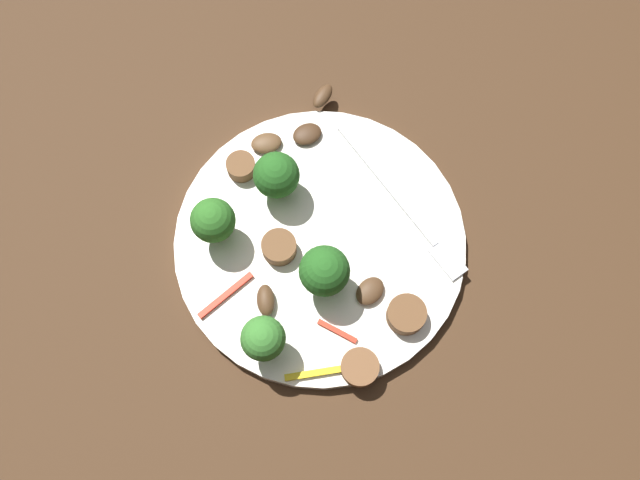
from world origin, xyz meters
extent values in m
plane|color=#422B19|center=(0.00, 0.00, 0.00)|extent=(1.40, 1.40, 0.00)
cylinder|color=white|center=(0.00, 0.00, 0.01)|extent=(0.26, 0.26, 0.01)
cube|color=silver|center=(0.01, 0.08, 0.01)|extent=(0.14, 0.03, 0.00)
cube|color=silver|center=(0.10, 0.06, 0.01)|extent=(0.04, 0.02, 0.00)
cylinder|color=#296420|center=(0.03, -0.03, 0.03)|extent=(0.01, 0.01, 0.03)
sphere|color=#235B1E|center=(0.03, -0.03, 0.05)|extent=(0.04, 0.04, 0.04)
cylinder|color=#296420|center=(-0.06, 0.01, 0.02)|extent=(0.01, 0.01, 0.02)
sphere|color=#235B1E|center=(-0.06, 0.01, 0.05)|extent=(0.04, 0.04, 0.04)
cylinder|color=#347525|center=(-0.07, -0.06, 0.03)|extent=(0.01, 0.01, 0.02)
sphere|color=#2D6B23|center=(-0.07, -0.06, 0.05)|extent=(0.04, 0.04, 0.04)
cylinder|color=#408630|center=(0.03, -0.10, 0.03)|extent=(0.01, 0.01, 0.03)
sphere|color=#387A2D|center=(0.03, -0.10, 0.05)|extent=(0.04, 0.04, 0.04)
cylinder|color=brown|center=(0.10, -0.06, 0.02)|extent=(0.05, 0.05, 0.01)
cylinder|color=brown|center=(-0.10, 0.00, 0.02)|extent=(0.03, 0.03, 0.01)
cylinder|color=brown|center=(-0.02, -0.03, 0.02)|extent=(0.04, 0.04, 0.02)
cylinder|color=brown|center=(0.10, 0.00, 0.02)|extent=(0.04, 0.04, 0.02)
ellipsoid|color=#4C331E|center=(-0.10, 0.11, 0.02)|extent=(0.02, 0.03, 0.01)
ellipsoid|color=#422B19|center=(-0.08, 0.07, 0.02)|extent=(0.03, 0.03, 0.01)
ellipsoid|color=#4C331E|center=(0.01, -0.07, 0.02)|extent=(0.03, 0.03, 0.01)
ellipsoid|color=#4C331E|center=(0.07, -0.01, 0.02)|extent=(0.02, 0.03, 0.01)
ellipsoid|color=brown|center=(-0.10, 0.03, 0.02)|extent=(0.03, 0.04, 0.01)
cube|color=yellow|center=(0.08, -0.09, 0.01)|extent=(0.03, 0.04, 0.00)
cube|color=red|center=(-0.02, -0.09, 0.01)|extent=(0.01, 0.06, 0.00)
cube|color=red|center=(0.07, -0.05, 0.01)|extent=(0.04, 0.01, 0.00)
camera|label=1|loc=(0.14, -0.15, 0.60)|focal=38.70mm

